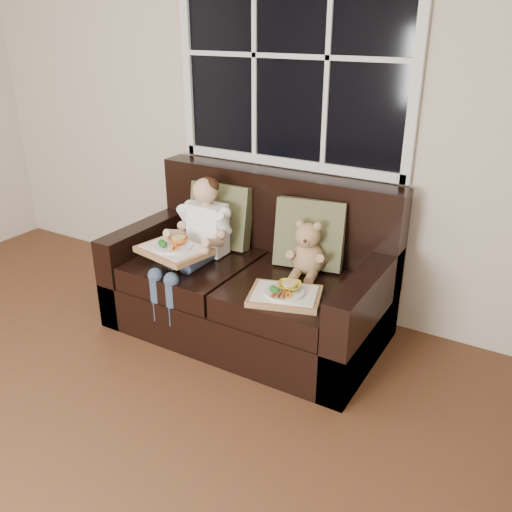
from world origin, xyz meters
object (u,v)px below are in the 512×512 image
Objects in this scene: loveseat at (252,283)px; tray_right at (285,294)px; child at (199,233)px; tray_left at (174,248)px; teddy_bear at (307,252)px.

loveseat is 0.53m from tray_right.
child is 0.19m from tray_left.
teddy_bear reaches higher than tray_right.
tray_left is at bearing -107.81° from child.
teddy_bear is 0.76× the size of tray_right.
loveseat is at bearing 49.06° from tray_left.
loveseat is at bearing 124.39° from tray_right.
tray_right is at bearing -15.26° from child.
loveseat reaches higher than teddy_bear.
child is (-0.32, -0.12, 0.32)m from loveseat.
tray_right is (0.72, -0.20, -0.15)m from child.
child is 1.71× the size of tray_right.
loveseat and child have the same top height.
child is at bearing -160.22° from loveseat.
loveseat reaches higher than tray_right.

